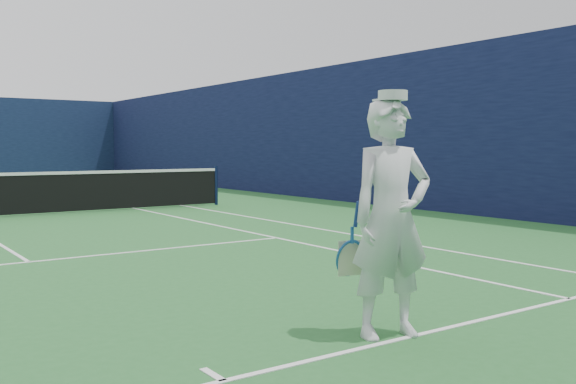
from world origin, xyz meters
name	(u,v)px	position (x,y,z in m)	size (l,w,h in m)	color
tennis_player	(391,218)	(1.66, -11.76, 1.00)	(0.81, 0.65, 2.05)	white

